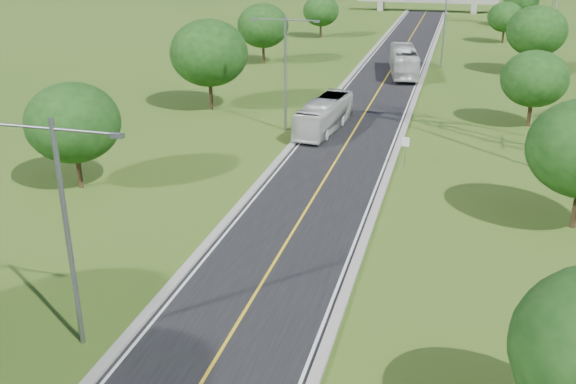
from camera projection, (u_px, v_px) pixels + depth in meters
The scene contains 19 objects.
ground at pixel (376, 96), 69.16m from camera, with size 260.00×260.00×0.00m, color #345818.
road at pixel (383, 83), 74.51m from camera, with size 8.00×150.00×0.06m, color black.
curb_left at pixel (347, 81), 75.51m from camera, with size 0.50×150.00×0.22m, color gray.
curb_right at pixel (420, 85), 73.45m from camera, with size 0.50×150.00×0.22m, color gray.
speed_limit_sign at pixel (405, 147), 47.62m from camera, with size 0.55×0.09×2.40m.
overpass at pixel (427, 0), 139.73m from camera, with size 30.00×3.00×3.20m.
streetlight_near_left at pixel (65, 217), 25.47m from camera, with size 5.90×0.25×10.00m.
streetlight_mid_left at pixel (285, 63), 54.96m from camera, with size 5.90×0.25×10.00m.
streetlight_far_right at pixel (445, 20), 81.54m from camera, with size 5.90×0.25×10.00m.
tree_lb at pixel (73, 123), 42.68m from camera, with size 6.30×6.30×7.33m.
tree_lc at pixel (209, 53), 61.75m from camera, with size 7.56×7.56×8.79m.
tree_ld at pixel (263, 26), 83.91m from camera, with size 6.72×6.72×7.82m.
tree_le at pixel (321, 11), 104.98m from camera, with size 5.88×5.88×6.84m.
tree_rc at pixel (535, 79), 56.74m from camera, with size 5.88×5.88×6.84m.
tree_rd at pixel (537, 31), 77.35m from camera, with size 7.14×7.14×8.30m.
tree_re at pixel (505, 17), 99.87m from camera, with size 5.46×5.46×6.35m.
tree_rf at pixel (521, 1), 116.66m from camera, with size 6.30×6.30×7.33m.
bus_outbound at pixel (404, 61), 78.08m from camera, with size 2.85×12.16×3.39m, color silver.
bus_inbound at pixel (324, 115), 56.34m from camera, with size 2.39×10.22×2.85m, color silver.
Camera 1 is at (8.63, -8.08, 16.50)m, focal length 40.00 mm.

